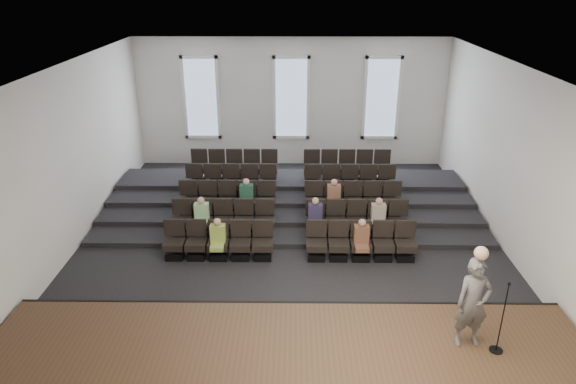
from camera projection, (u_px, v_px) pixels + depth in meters
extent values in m
plane|color=black|center=(290.00, 248.00, 14.54)|extent=(14.00, 14.00, 0.00)
cube|color=white|center=(290.00, 69.00, 12.57)|extent=(12.00, 14.00, 0.02)
cube|color=silver|center=(291.00, 103.00, 20.01)|extent=(12.00, 0.04, 5.00)
cube|color=silver|center=(286.00, 339.00, 7.10)|extent=(12.00, 0.04, 5.00)
cube|color=silver|center=(63.00, 164.00, 13.62)|extent=(0.04, 14.00, 5.00)
cube|color=silver|center=(518.00, 166.00, 13.49)|extent=(0.04, 14.00, 5.00)
cube|color=#45301D|center=(287.00, 368.00, 9.75)|extent=(11.80, 3.60, 0.50)
cube|color=black|center=(288.00, 312.00, 11.38)|extent=(11.80, 0.06, 0.52)
cube|color=black|center=(290.00, 210.00, 16.65)|extent=(11.80, 4.80, 0.15)
cube|color=black|center=(290.00, 202.00, 17.10)|extent=(11.80, 3.75, 0.30)
cube|color=black|center=(290.00, 193.00, 17.55)|extent=(11.80, 2.70, 0.45)
cube|color=black|center=(291.00, 185.00, 18.01)|extent=(11.80, 1.65, 0.60)
cube|color=black|center=(175.00, 255.00, 13.98)|extent=(0.47, 0.43, 0.20)
cube|color=black|center=(174.00, 245.00, 13.86)|extent=(0.55, 0.50, 0.19)
cube|color=black|center=(174.00, 228.00, 13.89)|extent=(0.55, 0.08, 0.50)
cube|color=black|center=(197.00, 255.00, 13.97)|extent=(0.47, 0.43, 0.20)
cube|color=black|center=(196.00, 245.00, 13.85)|extent=(0.55, 0.50, 0.19)
cube|color=black|center=(196.00, 228.00, 13.88)|extent=(0.55, 0.08, 0.50)
cube|color=black|center=(219.00, 255.00, 13.97)|extent=(0.47, 0.43, 0.20)
cube|color=black|center=(218.00, 245.00, 13.84)|extent=(0.55, 0.50, 0.19)
cube|color=black|center=(219.00, 228.00, 13.88)|extent=(0.55, 0.08, 0.50)
cube|color=black|center=(241.00, 255.00, 13.96)|extent=(0.47, 0.43, 0.20)
cube|color=black|center=(240.00, 245.00, 13.84)|extent=(0.55, 0.50, 0.19)
cube|color=black|center=(241.00, 228.00, 13.87)|extent=(0.55, 0.08, 0.50)
cube|color=black|center=(263.00, 255.00, 13.95)|extent=(0.47, 0.43, 0.20)
cube|color=black|center=(263.00, 245.00, 13.83)|extent=(0.55, 0.50, 0.19)
cube|color=black|center=(263.00, 228.00, 13.86)|extent=(0.55, 0.08, 0.50)
cube|color=black|center=(316.00, 255.00, 13.94)|extent=(0.47, 0.43, 0.20)
cube|color=black|center=(316.00, 245.00, 13.82)|extent=(0.55, 0.50, 0.19)
cube|color=black|center=(316.00, 228.00, 13.85)|extent=(0.55, 0.08, 0.50)
cube|color=black|center=(338.00, 256.00, 13.93)|extent=(0.47, 0.43, 0.20)
cube|color=black|center=(339.00, 246.00, 13.81)|extent=(0.55, 0.50, 0.19)
cube|color=black|center=(339.00, 228.00, 13.84)|extent=(0.55, 0.08, 0.50)
cube|color=black|center=(360.00, 256.00, 13.93)|extent=(0.47, 0.43, 0.20)
cube|color=black|center=(361.00, 246.00, 13.81)|extent=(0.55, 0.50, 0.19)
cube|color=black|center=(361.00, 229.00, 13.84)|extent=(0.55, 0.08, 0.50)
cube|color=black|center=(382.00, 256.00, 13.92)|extent=(0.47, 0.43, 0.20)
cube|color=black|center=(383.00, 246.00, 13.80)|extent=(0.55, 0.50, 0.19)
cube|color=black|center=(383.00, 229.00, 13.83)|extent=(0.55, 0.08, 0.50)
cube|color=black|center=(404.00, 256.00, 13.91)|extent=(0.47, 0.43, 0.20)
cube|color=black|center=(405.00, 246.00, 13.79)|extent=(0.55, 0.50, 0.19)
cube|color=black|center=(405.00, 229.00, 13.82)|extent=(0.55, 0.08, 0.50)
cube|color=black|center=(182.00, 232.00, 14.89)|extent=(0.47, 0.43, 0.20)
cube|color=black|center=(181.00, 222.00, 14.76)|extent=(0.55, 0.50, 0.19)
cube|color=black|center=(182.00, 206.00, 14.80)|extent=(0.55, 0.08, 0.50)
cube|color=black|center=(203.00, 232.00, 14.88)|extent=(0.47, 0.43, 0.20)
cube|color=black|center=(202.00, 222.00, 14.76)|extent=(0.55, 0.50, 0.19)
cube|color=black|center=(202.00, 206.00, 14.79)|extent=(0.55, 0.08, 0.50)
cube|color=black|center=(224.00, 232.00, 14.87)|extent=(0.47, 0.43, 0.20)
cube|color=black|center=(223.00, 222.00, 14.75)|extent=(0.55, 0.50, 0.19)
cube|color=black|center=(223.00, 206.00, 14.78)|extent=(0.55, 0.08, 0.50)
cube|color=black|center=(244.00, 232.00, 14.87)|extent=(0.47, 0.43, 0.20)
cube|color=black|center=(244.00, 223.00, 14.74)|extent=(0.55, 0.50, 0.19)
cube|color=black|center=(244.00, 207.00, 14.78)|extent=(0.55, 0.08, 0.50)
cube|color=black|center=(265.00, 232.00, 14.86)|extent=(0.47, 0.43, 0.20)
cube|color=black|center=(265.00, 223.00, 14.74)|extent=(0.55, 0.50, 0.19)
cube|color=black|center=(265.00, 207.00, 14.77)|extent=(0.55, 0.08, 0.50)
cube|color=black|center=(315.00, 233.00, 14.85)|extent=(0.47, 0.43, 0.20)
cube|color=black|center=(315.00, 223.00, 14.72)|extent=(0.55, 0.50, 0.19)
cube|color=black|center=(315.00, 207.00, 14.76)|extent=(0.55, 0.08, 0.50)
cube|color=black|center=(335.00, 233.00, 14.84)|extent=(0.47, 0.43, 0.20)
cube|color=black|center=(336.00, 223.00, 14.72)|extent=(0.55, 0.50, 0.19)
cube|color=black|center=(336.00, 207.00, 14.75)|extent=(0.55, 0.08, 0.50)
cube|color=black|center=(356.00, 233.00, 14.83)|extent=(0.47, 0.43, 0.20)
cube|color=black|center=(357.00, 223.00, 14.71)|extent=(0.55, 0.50, 0.19)
cube|color=black|center=(357.00, 207.00, 14.74)|extent=(0.55, 0.08, 0.50)
cube|color=black|center=(377.00, 233.00, 14.83)|extent=(0.47, 0.43, 0.20)
cube|color=black|center=(378.00, 223.00, 14.71)|extent=(0.55, 0.50, 0.19)
cube|color=black|center=(378.00, 207.00, 14.74)|extent=(0.55, 0.08, 0.50)
cube|color=black|center=(398.00, 233.00, 14.82)|extent=(0.47, 0.43, 0.20)
cube|color=black|center=(399.00, 223.00, 14.70)|extent=(0.55, 0.50, 0.19)
cube|color=black|center=(398.00, 207.00, 14.73)|extent=(0.55, 0.08, 0.50)
cube|color=black|center=(189.00, 212.00, 15.79)|extent=(0.47, 0.42, 0.20)
cube|color=black|center=(188.00, 203.00, 15.67)|extent=(0.55, 0.50, 0.19)
cube|color=black|center=(188.00, 188.00, 15.70)|extent=(0.55, 0.08, 0.50)
cube|color=black|center=(208.00, 212.00, 15.79)|extent=(0.47, 0.42, 0.20)
cube|color=black|center=(208.00, 203.00, 15.66)|extent=(0.55, 0.50, 0.19)
cube|color=black|center=(208.00, 188.00, 15.70)|extent=(0.55, 0.08, 0.50)
cube|color=black|center=(228.00, 212.00, 15.78)|extent=(0.47, 0.42, 0.20)
cube|color=black|center=(227.00, 203.00, 15.66)|extent=(0.55, 0.50, 0.19)
cube|color=black|center=(227.00, 188.00, 15.69)|extent=(0.55, 0.08, 0.50)
cube|color=black|center=(247.00, 212.00, 15.77)|extent=(0.47, 0.42, 0.20)
cube|color=black|center=(247.00, 203.00, 15.65)|extent=(0.55, 0.50, 0.19)
cube|color=black|center=(247.00, 188.00, 15.68)|extent=(0.55, 0.08, 0.50)
cube|color=black|center=(267.00, 212.00, 15.77)|extent=(0.47, 0.42, 0.20)
cube|color=black|center=(266.00, 203.00, 15.65)|extent=(0.55, 0.50, 0.19)
cube|color=black|center=(266.00, 188.00, 15.68)|extent=(0.55, 0.08, 0.50)
cube|color=black|center=(314.00, 212.00, 15.75)|extent=(0.47, 0.42, 0.20)
cube|color=black|center=(314.00, 203.00, 15.63)|extent=(0.55, 0.50, 0.19)
cube|color=black|center=(314.00, 188.00, 15.66)|extent=(0.55, 0.08, 0.50)
cube|color=black|center=(333.00, 212.00, 15.75)|extent=(0.47, 0.42, 0.20)
cube|color=black|center=(334.00, 203.00, 15.62)|extent=(0.55, 0.50, 0.19)
cube|color=black|center=(333.00, 188.00, 15.66)|extent=(0.55, 0.08, 0.50)
cube|color=black|center=(353.00, 212.00, 15.74)|extent=(0.47, 0.42, 0.20)
cube|color=black|center=(353.00, 203.00, 15.62)|extent=(0.55, 0.50, 0.19)
cube|color=black|center=(353.00, 188.00, 15.65)|extent=(0.55, 0.08, 0.50)
cube|color=black|center=(372.00, 213.00, 15.73)|extent=(0.47, 0.42, 0.20)
cube|color=black|center=(373.00, 203.00, 15.61)|extent=(0.55, 0.50, 0.19)
cube|color=black|center=(373.00, 188.00, 15.64)|extent=(0.55, 0.08, 0.50)
cube|color=black|center=(392.00, 213.00, 15.73)|extent=(0.47, 0.42, 0.20)
cube|color=black|center=(393.00, 203.00, 15.61)|extent=(0.55, 0.50, 0.19)
cube|color=black|center=(392.00, 188.00, 15.64)|extent=(0.55, 0.08, 0.50)
cube|color=black|center=(194.00, 194.00, 16.70)|extent=(0.47, 0.42, 0.20)
cube|color=black|center=(194.00, 185.00, 16.58)|extent=(0.55, 0.50, 0.19)
cube|color=black|center=(194.00, 171.00, 16.61)|extent=(0.55, 0.08, 0.50)
cube|color=black|center=(213.00, 194.00, 16.69)|extent=(0.47, 0.42, 0.20)
cube|color=black|center=(212.00, 185.00, 16.57)|extent=(0.55, 0.50, 0.19)
cube|color=black|center=(213.00, 171.00, 16.60)|extent=(0.55, 0.08, 0.50)
cube|color=black|center=(231.00, 194.00, 16.69)|extent=(0.47, 0.42, 0.20)
cube|color=black|center=(231.00, 185.00, 16.56)|extent=(0.55, 0.50, 0.19)
cube|color=black|center=(231.00, 171.00, 16.60)|extent=(0.55, 0.08, 0.50)
cube|color=black|center=(250.00, 194.00, 16.68)|extent=(0.47, 0.42, 0.20)
cube|color=black|center=(249.00, 185.00, 16.56)|extent=(0.55, 0.50, 0.19)
cube|color=black|center=(250.00, 171.00, 16.59)|extent=(0.55, 0.08, 0.50)
cube|color=black|center=(268.00, 194.00, 16.67)|extent=(0.47, 0.42, 0.20)
cube|color=black|center=(268.00, 185.00, 16.55)|extent=(0.55, 0.50, 0.19)
cube|color=black|center=(268.00, 171.00, 16.58)|extent=(0.55, 0.08, 0.50)
cube|color=black|center=(313.00, 194.00, 16.66)|extent=(0.47, 0.42, 0.20)
cube|color=black|center=(313.00, 185.00, 16.54)|extent=(0.55, 0.50, 0.19)
cube|color=black|center=(313.00, 171.00, 16.57)|extent=(0.55, 0.08, 0.50)
cube|color=black|center=(331.00, 194.00, 16.65)|extent=(0.47, 0.42, 0.20)
cube|color=black|center=(331.00, 186.00, 16.53)|extent=(0.55, 0.50, 0.19)
cube|color=black|center=(331.00, 171.00, 16.56)|extent=(0.55, 0.08, 0.50)
cube|color=black|center=(350.00, 194.00, 16.65)|extent=(0.47, 0.42, 0.20)
cube|color=black|center=(350.00, 186.00, 16.52)|extent=(0.55, 0.50, 0.19)
cube|color=black|center=(350.00, 171.00, 16.56)|extent=(0.55, 0.08, 0.50)
cube|color=black|center=(368.00, 194.00, 16.64)|extent=(0.47, 0.42, 0.20)
cube|color=black|center=(369.00, 186.00, 16.52)|extent=(0.55, 0.50, 0.19)
cube|color=black|center=(369.00, 171.00, 16.55)|extent=(0.55, 0.08, 0.50)
cube|color=black|center=(387.00, 195.00, 16.63)|extent=(0.47, 0.42, 0.20)
cube|color=black|center=(387.00, 186.00, 16.51)|extent=(0.55, 0.50, 0.19)
cube|color=black|center=(387.00, 172.00, 16.54)|extent=(0.55, 0.08, 0.50)
cube|color=black|center=(200.00, 178.00, 17.60)|extent=(0.47, 0.42, 0.20)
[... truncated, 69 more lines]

